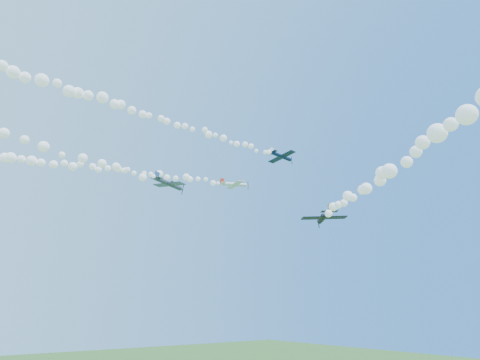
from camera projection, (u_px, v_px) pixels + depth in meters
plane_white at (235, 184)px, 102.30m from camera, size 8.01×8.49×2.14m
smoke_trail_white at (87, 167)px, 88.85m from camera, size 64.48×18.37×3.30m
plane_navy at (282, 156)px, 94.29m from camera, size 7.34×7.67×2.66m
smoke_trail_navy at (132, 109)px, 71.58m from camera, size 70.70×5.05×2.88m
plane_grey at (169, 184)px, 71.62m from camera, size 7.01×7.46×2.77m
plane_black at (324, 217)px, 71.71m from camera, size 7.76×7.32×2.86m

